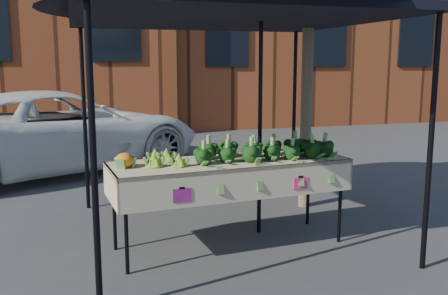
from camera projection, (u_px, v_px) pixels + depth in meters
ground at (235, 243)px, 5.26m from camera, size 90.00×90.00×0.00m
table at (230, 204)px, 5.13m from camera, size 2.46×1.00×0.90m
canopy at (227, 110)px, 5.37m from camera, size 3.16×3.16×2.74m
broccoli_heap at (262, 147)px, 5.16m from camera, size 1.52×0.55×0.24m
romanesco_cluster at (164, 154)px, 4.89m from camera, size 0.41×0.55×0.18m
cauliflower_pair at (124, 159)px, 4.70m from camera, size 0.18×0.18×0.17m
vehicle at (53, 23)px, 8.41m from camera, size 2.24×2.70×5.05m
street_tree at (308, 46)px, 6.29m from camera, size 2.11×2.11×4.15m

